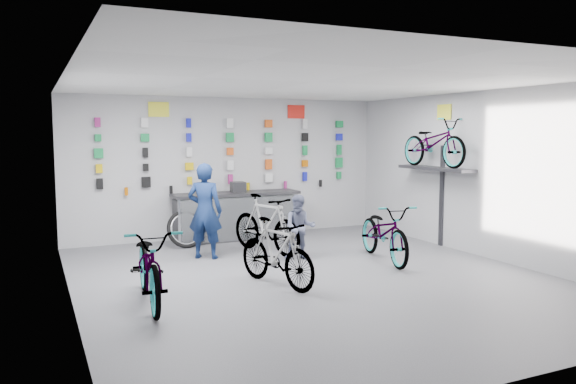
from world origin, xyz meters
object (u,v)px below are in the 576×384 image
counter (237,216)px  bike_left (150,265)px  bike_right (385,232)px  clerk (205,211)px  customer (300,227)px  bike_service (266,224)px  bike_center (276,253)px

counter → bike_left: (-2.56, -3.82, 0.04)m
bike_right → clerk: 3.20m
clerk → customer: 1.72m
bike_service → bike_left: bearing=-157.2°
clerk → customer: bearing=-173.9°
bike_service → clerk: bearing=158.8°
counter → bike_service: bike_service is taller
bike_center → customer: size_ratio=1.43×
clerk → bike_service: bearing=-148.6°
bike_right → bike_service: 2.20m
bike_center → bike_right: 2.48m
bike_left → clerk: (1.43, 2.33, 0.34)m
bike_service → clerk: 1.20m
bike_left → customer: size_ratio=1.72×
bike_right → bike_service: (-1.65, 1.46, 0.04)m
bike_right → customer: bearing=162.5°
bike_center → customer: 1.78m
bike_left → bike_right: (4.24, 0.82, -0.01)m
bike_left → bike_right: size_ratio=1.02×
counter → clerk: 1.90m
bike_center → bike_left: bearing=167.7°
counter → bike_left: 4.60m
bike_left → customer: 3.31m
bike_left → bike_center: (1.86, 0.12, -0.03)m
bike_right → bike_center: bearing=-152.3°
bike_left → bike_service: bike_service is taller
bike_left → bike_center: bike_left is taller
customer → bike_left: bearing=-128.5°
bike_left → bike_service: 3.45m
bike_left → bike_right: bike_left is taller
bike_service → clerk: size_ratio=1.07×
bike_right → clerk: size_ratio=1.14×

